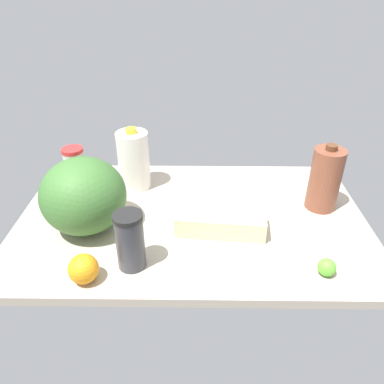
{
  "coord_description": "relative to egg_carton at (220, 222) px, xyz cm",
  "views": [
    {
      "loc": [
        1.35,
        -106.92,
        78.52
      ],
      "look_at": [
        0.0,
        0.0,
        13.0
      ],
      "focal_mm": 35.0,
      "sensor_mm": 36.0,
      "label": 1
    }
  ],
  "objects": [
    {
      "name": "tumbler_cup",
      "position": [
        -53.01,
        23.89,
        5.8
      ],
      "size": [
        7.76,
        7.76,
        18.46
      ],
      "color": "beige",
      "rests_on": "countertop"
    },
    {
      "name": "chocolate_milk_jug",
      "position": [
        36.88,
        14.98,
        7.93
      ],
      "size": [
        10.76,
        10.76,
        24.35
      ],
      "color": "brown",
      "rests_on": "countertop"
    },
    {
      "name": "lime_near_front",
      "position": [
        -58.19,
        36.47,
        -0.68
      ],
      "size": [
        5.57,
        5.57,
        5.57
      ],
      "primitive_type": "sphere",
      "color": "#67B735",
      "rests_on": "countertop"
    },
    {
      "name": "egg_carton",
      "position": [
        0.0,
        0.0,
        0.0
      ],
      "size": [
        29.93,
        13.69,
        6.93
      ],
      "primitive_type": "cube",
      "rotation": [
        0.0,
        0.0,
        -0.1
      ],
      "color": "beige",
      "rests_on": "countertop"
    },
    {
      "name": "watermelon",
      "position": [
        -43.86,
        1.62,
        8.83
      ],
      "size": [
        27.25,
        27.25,
        24.59
      ],
      "primitive_type": "ellipsoid",
      "color": "#3A692E",
      "rests_on": "countertop"
    },
    {
      "name": "countertop",
      "position": [
        -9.36,
        8.1,
        -4.96
      ],
      "size": [
        120.0,
        76.0,
        3.0
      ],
      "primitive_type": "cube",
      "color": "#B6A893",
      "rests_on": "ground"
    },
    {
      "name": "milk_jug",
      "position": [
        -31.87,
        28.79,
        7.93
      ],
      "size": [
        11.94,
        11.94,
        24.34
      ],
      "color": "white",
      "rests_on": "countertop"
    },
    {
      "name": "shaker_bottle",
      "position": [
        -26.48,
        -16.67,
        5.53
      ],
      "size": [
        8.4,
        8.4,
        17.91
      ],
      "color": "#35363C",
      "rests_on": "countertop"
    },
    {
      "name": "orange_loose",
      "position": [
        -38.7,
        -23.06,
        0.75
      ],
      "size": [
        8.42,
        8.42,
        8.42
      ],
      "primitive_type": "sphere",
      "color": "orange",
      "rests_on": "countertop"
    },
    {
      "name": "lime_beside_bowl",
      "position": [
        28.94,
        -19.85,
        -0.89
      ],
      "size": [
        5.14,
        5.14,
        5.14
      ],
      "primitive_type": "sphere",
      "color": "#5DBC33",
      "rests_on": "countertop"
    }
  ]
}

